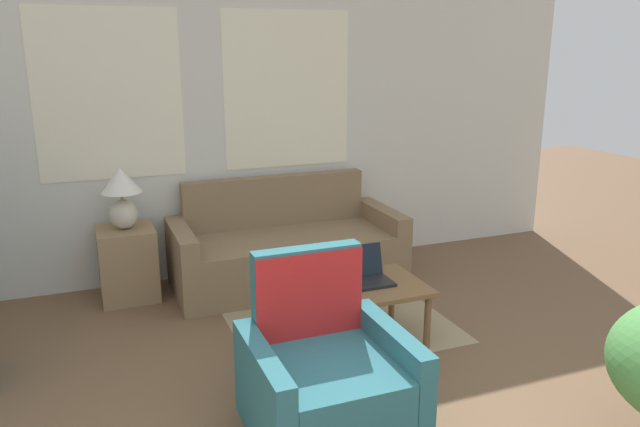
{
  "coord_description": "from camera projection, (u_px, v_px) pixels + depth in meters",
  "views": [
    {
      "loc": [
        -1.08,
        -1.45,
        1.93
      ],
      "look_at": [
        0.51,
        2.56,
        0.75
      ],
      "focal_mm": 35.0,
      "sensor_mm": 36.0,
      "label": 1
    }
  ],
  "objects": [
    {
      "name": "wall_back",
      "position": [
        214.0,
        122.0,
        5.12
      ],
      "size": [
        6.75,
        0.06,
        2.6
      ],
      "color": "silver",
      "rests_on": "ground_plane"
    },
    {
      "name": "table_lamp",
      "position": [
        122.0,
        193.0,
        4.68
      ],
      "size": [
        0.3,
        0.3,
        0.47
      ],
      "color": "beige",
      "rests_on": "side_table"
    },
    {
      "name": "coffee_table",
      "position": [
        360.0,
        293.0,
        4.06
      ],
      "size": [
        0.83,
        0.59,
        0.41
      ],
      "color": "brown",
      "rests_on": "ground_plane"
    },
    {
      "name": "cup_yellow",
      "position": [
        311.0,
        277.0,
        4.08
      ],
      "size": [
        0.1,
        0.1,
        0.08
      ],
      "color": "#B23D38",
      "rests_on": "coffee_table"
    },
    {
      "name": "cup_navy",
      "position": [
        326.0,
        281.0,
        4.0
      ],
      "size": [
        0.08,
        0.08,
        0.09
      ],
      "color": "white",
      "rests_on": "coffee_table"
    },
    {
      "name": "armchair",
      "position": [
        325.0,
        380.0,
        3.2
      ],
      "size": [
        0.79,
        0.75,
        0.89
      ],
      "color": "#2D6B75",
      "rests_on": "ground_plane"
    },
    {
      "name": "side_table",
      "position": [
        128.0,
        263.0,
        4.83
      ],
      "size": [
        0.43,
        0.43,
        0.57
      ],
      "color": "#937551",
      "rests_on": "ground_plane"
    },
    {
      "name": "couch",
      "position": [
        286.0,
        251.0,
        5.19
      ],
      "size": [
        1.86,
        0.81,
        0.84
      ],
      "color": "#846B4C",
      "rests_on": "ground_plane"
    },
    {
      "name": "cup_white",
      "position": [
        319.0,
        289.0,
        3.87
      ],
      "size": [
        0.08,
        0.08,
        0.09
      ],
      "color": "gold",
      "rests_on": "coffee_table"
    },
    {
      "name": "laptop",
      "position": [
        362.0,
        275.0,
        4.09
      ],
      "size": [
        0.36,
        0.27,
        0.22
      ],
      "color": "black",
      "rests_on": "coffee_table"
    },
    {
      "name": "rug",
      "position": [
        326.0,
        308.0,
        4.69
      ],
      "size": [
        1.5,
        1.78,
        0.01
      ],
      "color": "#9E8966",
      "rests_on": "ground_plane"
    }
  ]
}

